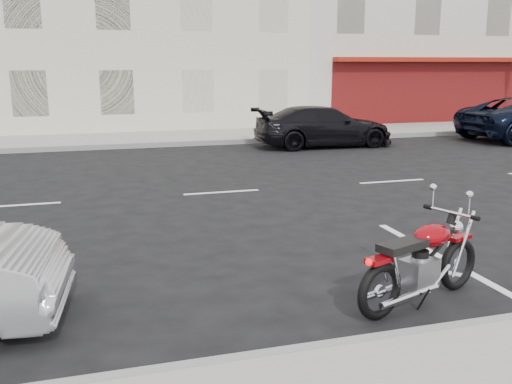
# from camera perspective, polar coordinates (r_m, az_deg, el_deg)

# --- Properties ---
(ground) EXTENTS (120.00, 120.00, 0.00)m
(ground) POSITION_cam_1_polar(r_m,az_deg,el_deg) (12.53, 5.47, 0.54)
(ground) COLOR black
(ground) RESTS_ON ground
(sidewalk_far) EXTENTS (80.00, 3.40, 0.15)m
(sidewalk_far) POSITION_cam_1_polar(r_m,az_deg,el_deg) (20.22, -17.51, 4.87)
(sidewalk_far) COLOR gray
(sidewalk_far) RESTS_ON ground
(curb_far) EXTENTS (80.00, 0.12, 0.16)m
(curb_far) POSITION_cam_1_polar(r_m,az_deg,el_deg) (18.54, -17.57, 4.22)
(curb_far) COLOR gray
(curb_far) RESTS_ON ground
(fire_hydrant) EXTENTS (0.20, 0.20, 0.72)m
(fire_hydrant) POSITION_cam_1_polar(r_m,az_deg,el_deg) (25.97, 23.55, 7.03)
(fire_hydrant) COLOR beige
(fire_hydrant) RESTS_ON sidewalk_far
(motorcycle) EXTENTS (1.91, 0.91, 1.00)m
(motorcycle) POSITION_cam_1_polar(r_m,az_deg,el_deg) (7.17, 19.70, -5.70)
(motorcycle) COLOR black
(motorcycle) RESTS_ON ground
(car_far) EXTENTS (4.54, 1.92, 1.31)m
(car_far) POSITION_cam_1_polar(r_m,az_deg,el_deg) (18.64, 6.77, 6.54)
(car_far) COLOR black
(car_far) RESTS_ON ground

